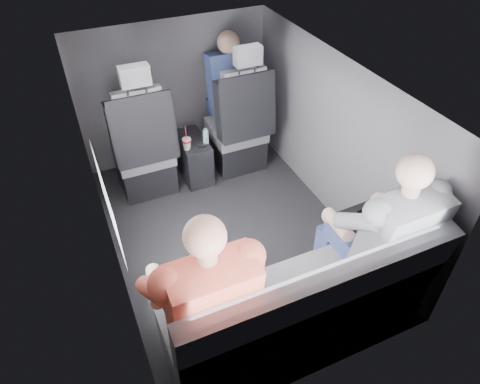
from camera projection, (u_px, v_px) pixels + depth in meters
name	position (u px, v px, depth m)	size (l,w,h in m)	color
floor	(230.00, 234.00, 3.52)	(2.60, 2.60, 0.00)	black
ceiling	(227.00, 80.00, 2.65)	(2.60, 2.60, 0.00)	#B2B2AD
panel_left	(103.00, 201.00, 2.80)	(0.02, 2.60, 1.35)	#56565B
panel_right	(334.00, 140.00, 3.37)	(0.02, 2.60, 1.35)	#56565B
panel_front	(175.00, 92.00, 4.00)	(1.80, 0.02, 1.35)	#56565B
panel_back	(328.00, 307.00, 2.17)	(1.80, 0.02, 1.35)	#56565B
side_window	(108.00, 202.00, 2.45)	(0.02, 0.75, 0.42)	white
seatbelt	(247.00, 100.00, 3.62)	(0.05, 0.01, 0.65)	black
front_seat_left	(144.00, 153.00, 3.71)	(0.52, 0.58, 1.26)	black
front_seat_right	(239.00, 131.00, 3.99)	(0.52, 0.58, 1.26)	black
center_console	(193.00, 158.00, 4.01)	(0.24, 0.48, 0.41)	black
rear_bench	(298.00, 313.00, 2.57)	(1.60, 0.57, 0.92)	slate
soda_cup	(187.00, 143.00, 3.72)	(0.08, 0.08, 0.23)	white
water_bottle	(206.00, 137.00, 3.79)	(0.05, 0.05, 0.15)	#ABC7E8
laptop_white	(189.00, 280.00, 2.36)	(0.37, 0.39, 0.23)	white
laptop_black	(366.00, 217.00, 2.75)	(0.31, 0.28, 0.21)	black
passenger_rear_left	(203.00, 296.00, 2.24)	(0.55, 0.66, 1.30)	#37373C
passenger_rear_right	(380.00, 233.00, 2.60)	(0.54, 0.66, 1.29)	navy
passenger_front_right	(229.00, 84.00, 3.95)	(0.40, 0.40, 0.81)	navy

